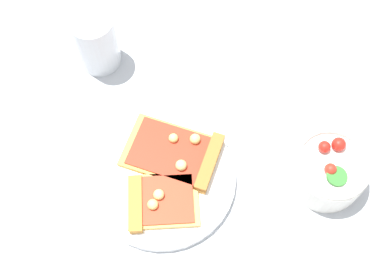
# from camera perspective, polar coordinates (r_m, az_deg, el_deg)

# --- Properties ---
(ground_plane) EXTENTS (2.40, 2.40, 0.00)m
(ground_plane) POSITION_cam_1_polar(r_m,az_deg,el_deg) (0.82, -0.93, -4.81)
(ground_plane) COLOR #B2B7BC
(ground_plane) RESTS_ON ground
(plate) EXTENTS (0.24, 0.24, 0.01)m
(plate) POSITION_cam_1_polar(r_m,az_deg,el_deg) (0.81, -3.36, -5.72)
(plate) COLOR white
(plate) RESTS_ON ground_plane
(pizza_slice_near) EXTENTS (0.18, 0.16, 0.02)m
(pizza_slice_near) POSITION_cam_1_polar(r_m,az_deg,el_deg) (0.81, -1.42, -2.88)
(pizza_slice_near) COLOR gold
(pizza_slice_near) RESTS_ON plate
(pizza_slice_far) EXTENTS (0.14, 0.14, 0.02)m
(pizza_slice_far) POSITION_cam_1_polar(r_m,az_deg,el_deg) (0.79, -4.00, -8.23)
(pizza_slice_far) COLOR #E5B256
(pizza_slice_far) RESTS_ON plate
(salad_bowl) EXTENTS (0.12, 0.12, 0.08)m
(salad_bowl) POSITION_cam_1_polar(r_m,az_deg,el_deg) (0.81, 15.25, -4.61)
(salad_bowl) COLOR white
(salad_bowl) RESTS_ON ground_plane
(soda_glass) EXTENTS (0.08, 0.08, 0.11)m
(soda_glass) POSITION_cam_1_polar(r_m,az_deg,el_deg) (0.90, -10.81, 9.52)
(soda_glass) COLOR silver
(soda_glass) RESTS_ON ground_plane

